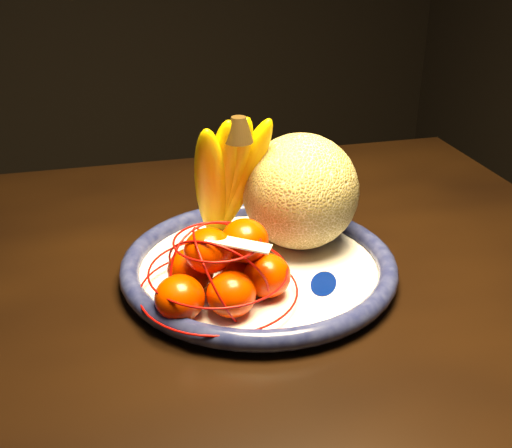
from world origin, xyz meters
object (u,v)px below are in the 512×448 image
object	(u,v)px
dining_table	(75,347)
mandarin_bag	(222,271)
fruit_bowl	(259,266)
cantaloupe	(301,191)
banana_bunch	(225,175)

from	to	relation	value
dining_table	mandarin_bag	world-z (taller)	mandarin_bag
fruit_bowl	cantaloupe	world-z (taller)	cantaloupe
cantaloupe	banana_bunch	bearing A→B (deg)	164.29
mandarin_bag	fruit_bowl	bearing A→B (deg)	38.63
dining_table	fruit_bowl	bearing A→B (deg)	-2.93
banana_bunch	mandarin_bag	bearing A→B (deg)	-119.35
fruit_bowl	mandarin_bag	xyz separation A→B (m)	(-0.07, -0.05, 0.04)
dining_table	banana_bunch	xyz separation A→B (m)	(0.22, 0.03, 0.20)
dining_table	cantaloupe	size ratio (longest dim) A/B	10.20
dining_table	mandarin_bag	bearing A→B (deg)	-21.67
fruit_bowl	banana_bunch	bearing A→B (deg)	106.80
fruit_bowl	cantaloupe	bearing A→B (deg)	28.51
cantaloupe	dining_table	bearing A→B (deg)	-179.92
fruit_bowl	dining_table	bearing A→B (deg)	170.37
banana_bunch	cantaloupe	bearing A→B (deg)	-24.38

